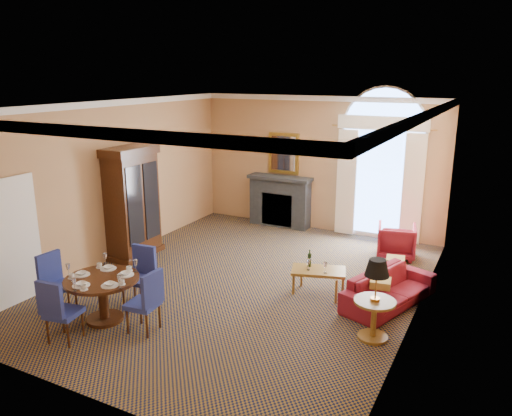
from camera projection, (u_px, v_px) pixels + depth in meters
The scene contains 12 objects.
ground at pixel (243, 283), 9.10m from camera, with size 7.50×7.50×0.00m, color #111836.
room_envelope at pixel (259, 141), 9.03m from camera, with size 6.04×7.52×3.45m.
armoire at pixel (132, 204), 10.21m from camera, with size 0.66×1.17×2.29m.
dining_table at pixel (102, 288), 7.60m from camera, with size 1.13×1.13×0.91m.
dining_chair_north at pixel (141, 271), 8.24m from camera, with size 0.48×0.49×0.96m.
dining_chair_south at pixel (57, 308), 6.95m from camera, with size 0.50×0.50×0.96m.
dining_chair_east at pixel (148, 298), 7.25m from camera, with size 0.47×0.47×0.96m.
dining_chair_west at pixel (55, 278), 7.95m from camera, with size 0.55×0.55×0.96m.
sofa at pixel (389, 289), 8.22m from camera, with size 1.85×0.72×0.54m, color maroon.
armchair at pixel (396, 241), 10.31m from camera, with size 0.75×0.77×0.70m, color maroon.
coffee_table at pixel (318, 271), 8.53m from camera, with size 1.02×0.76×0.77m.
side_table at pixel (376, 290), 7.02m from camera, with size 0.60×0.60×1.19m.
Camera 1 is at (4.07, -7.38, 3.72)m, focal length 35.00 mm.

